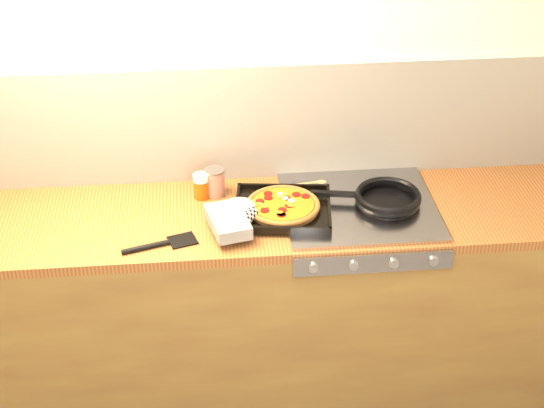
{
  "coord_description": "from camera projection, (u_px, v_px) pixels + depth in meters",
  "views": [
    {
      "loc": [
        -0.16,
        -1.67,
        2.65
      ],
      "look_at": [
        0.1,
        1.08,
        0.95
      ],
      "focal_mm": 55.0,
      "sensor_mm": 36.0,
      "label": 1
    }
  ],
  "objects": [
    {
      "name": "stovetop",
      "position": [
        359.0,
        207.0,
        3.31
      ],
      "size": [
        0.6,
        0.56,
        0.02
      ],
      "primitive_type": "cube",
      "color": "#9A9A9F",
      "rests_on": "counter_run"
    },
    {
      "name": "counter_run",
      "position": [
        248.0,
        303.0,
        3.51
      ],
      "size": [
        3.2,
        0.62,
        0.9
      ],
      "color": "olive",
      "rests_on": "ground"
    },
    {
      "name": "juice_glass",
      "position": [
        201.0,
        186.0,
        3.35
      ],
      "size": [
        0.07,
        0.07,
        0.11
      ],
      "color": "#D4490C",
      "rests_on": "counter_run"
    },
    {
      "name": "tomato_can",
      "position": [
        215.0,
        182.0,
        3.37
      ],
      "size": [
        0.09,
        0.09,
        0.12
      ],
      "color": "maroon",
      "rests_on": "counter_run"
    },
    {
      "name": "wooden_spoon",
      "position": [
        300.0,
        185.0,
        3.44
      ],
      "size": [
        0.3,
        0.07,
        0.02
      ],
      "color": "#B17E4B",
      "rests_on": "counter_run"
    },
    {
      "name": "room_shell",
      "position": [
        240.0,
        124.0,
        3.39
      ],
      "size": [
        3.2,
        3.2,
        3.2
      ],
      "color": "white",
      "rests_on": "ground"
    },
    {
      "name": "pizza_on_tray",
      "position": [
        268.0,
        210.0,
        3.22
      ],
      "size": [
        0.51,
        0.42,
        0.06
      ],
      "color": "black",
      "rests_on": "stovetop"
    },
    {
      "name": "frying_pan",
      "position": [
        386.0,
        198.0,
        3.3
      ],
      "size": [
        0.46,
        0.31,
        0.04
      ],
      "color": "black",
      "rests_on": "stovetop"
    },
    {
      "name": "black_spatula",
      "position": [
        161.0,
        244.0,
        3.08
      ],
      "size": [
        0.28,
        0.13,
        0.02
      ],
      "color": "black",
      "rests_on": "counter_run"
    }
  ]
}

